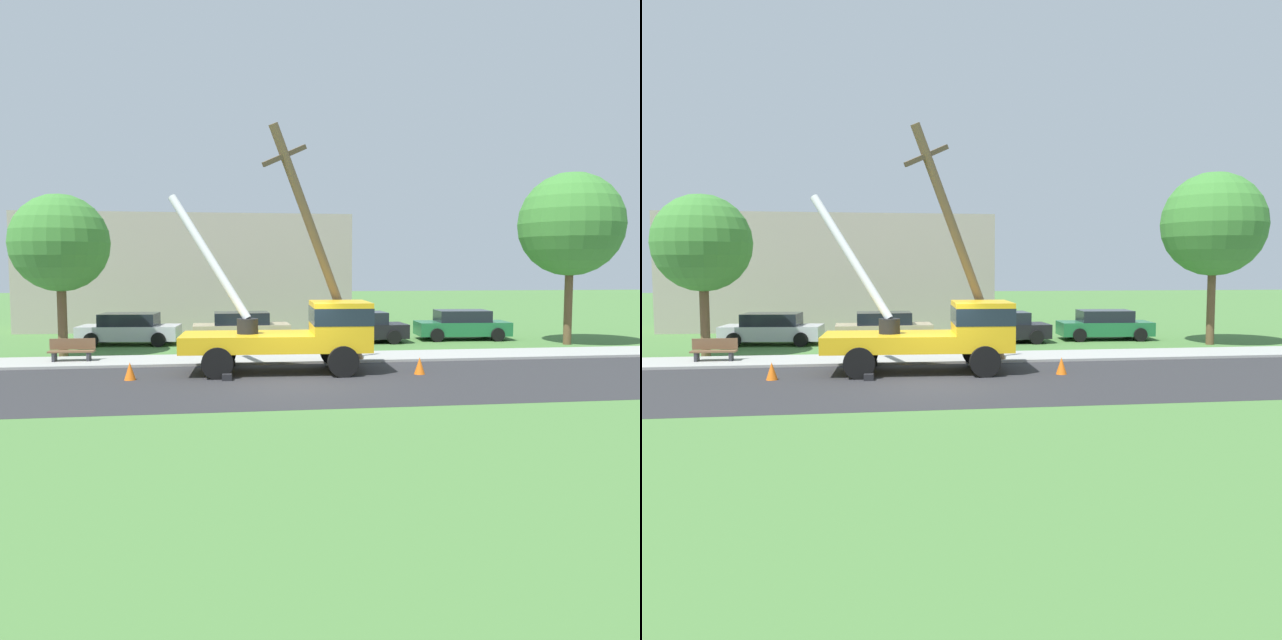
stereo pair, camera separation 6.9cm
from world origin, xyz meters
TOP-DOWN VIEW (x-y plane):
  - ground_plane at (0.00, 12.00)m, footprint 120.00×120.00m
  - road_asphalt at (0.00, 0.00)m, footprint 80.00×7.42m
  - sidewalk_strip at (0.00, 4.98)m, footprint 80.00×2.54m
  - utility_truck at (0.39, 2.09)m, footprint 6.75×3.21m
  - leaning_utility_pole at (1.09, 3.18)m, footprint 3.90×2.24m
  - traffic_cone_ahead at (4.16, 1.01)m, footprint 0.36×0.36m
  - traffic_cone_behind at (-5.06, 1.20)m, footprint 0.36×0.36m
  - traffic_cone_curbside at (2.24, 3.41)m, footprint 0.36×0.36m
  - parked_sedan_silver at (-6.47, 10.59)m, footprint 4.54×2.27m
  - parked_sedan_tan at (-1.45, 10.56)m, footprint 4.46×2.11m
  - parked_sedan_black at (3.92, 9.95)m, footprint 4.45×2.10m
  - parked_sedan_green at (9.12, 10.50)m, footprint 4.51×2.20m
  - park_bench at (-7.68, 5.05)m, footprint 1.60×0.45m
  - roadside_tree_near at (-8.47, 7.06)m, footprint 3.78×3.78m
  - roadside_tree_far at (13.16, 7.97)m, footprint 4.61×4.61m
  - lowrise_building_backdrop at (-4.25, 18.96)m, footprint 18.00×6.00m

SIDE VIEW (x-z plane):
  - ground_plane at x=0.00m, z-range 0.00..0.00m
  - road_asphalt at x=0.00m, z-range 0.00..0.01m
  - sidewalk_strip at x=0.00m, z-range 0.00..0.10m
  - traffic_cone_ahead at x=4.16m, z-range 0.00..0.56m
  - traffic_cone_behind at x=-5.06m, z-range 0.00..0.56m
  - traffic_cone_curbside at x=2.24m, z-range 0.00..0.56m
  - park_bench at x=-7.68m, z-range 0.01..0.91m
  - parked_sedan_silver at x=-6.47m, z-range 0.00..1.42m
  - parked_sedan_tan at x=-1.45m, z-range 0.00..1.42m
  - parked_sedan_black at x=3.92m, z-range 0.00..1.42m
  - parked_sedan_green at x=9.12m, z-range 0.00..1.42m
  - utility_truck at x=0.39m, z-range -1.58..4.40m
  - lowrise_building_backdrop at x=-4.25m, z-range 0.00..6.40m
  - leaning_utility_pole at x=1.09m, z-range 0.08..8.40m
  - roadside_tree_near at x=-8.47m, z-range 1.25..7.57m
  - roadside_tree_far at x=13.16m, z-range 1.53..9.24m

